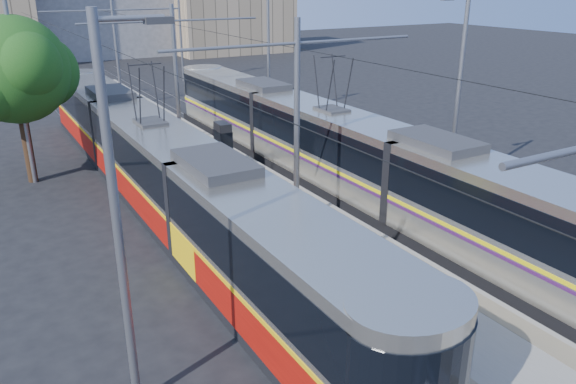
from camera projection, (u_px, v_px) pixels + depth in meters
ground at (463, 345)px, 13.80m from camera, size 160.00×160.00×0.00m
platform at (202, 159)px, 27.50m from camera, size 4.00×50.00×0.30m
tactile_strip_left at (174, 161)px, 26.76m from camera, size 0.70×50.00×0.01m
tactile_strip_right at (229, 152)px, 28.12m from camera, size 0.70×50.00×0.01m
rails at (202, 162)px, 27.54m from camera, size 8.71×70.00×0.03m
tram_left at (154, 163)px, 21.87m from camera, size 2.43×31.18×5.50m
tram_right at (331, 144)px, 23.87m from camera, size 2.43×30.50×5.50m
catenary at (222, 78)px, 23.64m from camera, size 9.20×70.00×7.00m
street_lamps at (169, 66)px, 29.30m from camera, size 15.18×38.22×8.00m
shelter at (223, 144)px, 25.43m from camera, size 0.65×0.99×2.11m
tree at (22, 71)px, 23.56m from camera, size 4.90×4.53×7.13m
building_right at (227, 2)px, 68.03m from camera, size 14.28×10.20×11.57m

